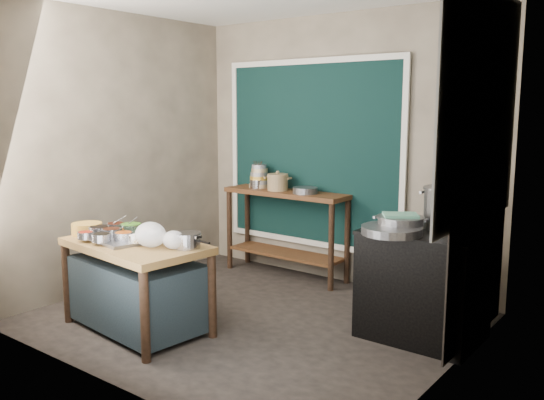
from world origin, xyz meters
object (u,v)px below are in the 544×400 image
Objects in this scene: saucepan at (187,240)px; utensil_cup at (257,184)px; back_counter at (286,233)px; steamer at (400,224)px; stock_pot at (450,208)px; prep_table at (137,286)px; condiment_tray at (121,238)px; yellow_basin at (87,229)px; ceramic_crock at (278,183)px; stove_block at (423,286)px.

utensil_cup reaches higher than saucepan.
steamer is (1.75, -0.88, 0.47)m from back_counter.
stock_pot is at bearing 52.40° from steamer.
utensil_cup reaches higher than back_counter.
prep_table is 2.13m from utensil_cup.
prep_table is 0.86× the size of back_counter.
stock_pot reaches higher than condiment_tray.
yellow_basin is 1.08× the size of ceramic_crock.
condiment_tray is 0.41m from yellow_basin.
stove_block is 3.97× the size of saucepan.
condiment_tray is 2.41× the size of ceramic_crock.
saucepan reaches higher than condiment_tray.
condiment_tray is 2.56× the size of saucepan.
yellow_basin is at bearing -174.03° from condiment_tray.
prep_table is 0.72m from yellow_basin.
ceramic_crock is at bearing 86.19° from condiment_tray.
utensil_cup reaches higher than steamer.
utensil_cup reaches higher than condiment_tray.
yellow_basin is (-0.57, -0.06, 0.43)m from prep_table.
saucepan is at bearing -141.47° from stove_block.
prep_table is 2.88× the size of stock_pot.
steamer is at bearing -135.57° from stove_block.
prep_table is 5.19× the size of ceramic_crock.
back_counter is 3.34× the size of stock_pot.
stove_block is 2.52m from condiment_tray.
ceramic_crock is at bearing 105.84° from saucepan.
utensil_cup is 2.30m from steamer.
utensil_cup is at bearing 83.34° from yellow_basin.
stove_block is 2.07× the size of stock_pot.
back_counter is at bearing 153.46° from steamer.
steamer is at bearing -26.54° from back_counter.
condiment_tray is 2.72m from stock_pot.
prep_table is 5.51× the size of saucepan.
prep_table is 7.96× the size of utensil_cup.
back_counter is 2.08m from condiment_tray.
stock_pot reaches higher than utensil_cup.
saucepan reaches higher than prep_table.
ceramic_crock is 2.16m from stock_pot.
yellow_basin is (-0.63, -2.09, 0.33)m from back_counter.
steamer is (1.33, 1.03, 0.13)m from saucepan.
back_counter reaches higher than saucepan.
back_counter is 2.16m from stock_pot.
ceramic_crock reaches higher than steamer.
back_counter is 0.56m from ceramic_crock.
stock_pot is (2.02, -0.53, 0.57)m from back_counter.
stove_block is (1.90, -0.73, -0.05)m from back_counter.
steamer is at bearing -21.75° from utensil_cup.
back_counter is at bearing 3.32° from utensil_cup.
stove_block is at bearing 28.29° from yellow_basin.
steamer reaches higher than condiment_tray.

